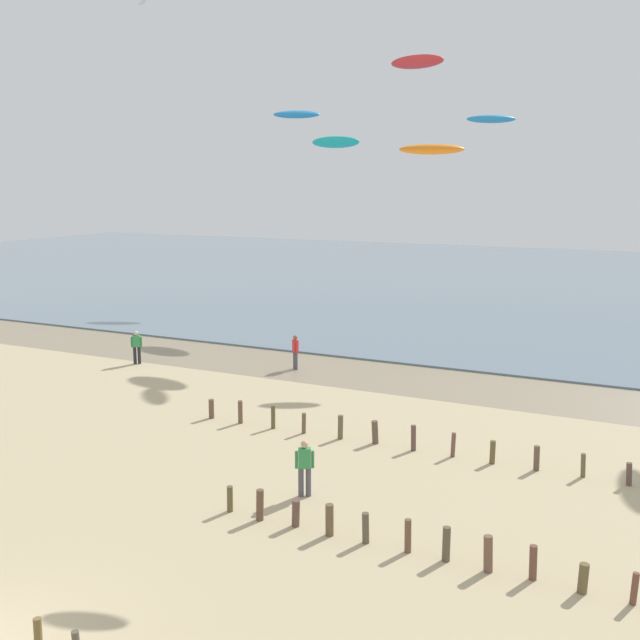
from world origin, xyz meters
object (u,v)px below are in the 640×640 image
at_px(kite_aloft_5, 335,142).
at_px(kite_aloft_7, 432,149).
at_px(kite_aloft_6, 297,114).
at_px(person_mid_beach, 295,351).
at_px(kite_aloft_1, 491,119).
at_px(kite_aloft_9, 417,62).
at_px(person_by_waterline, 305,466).
at_px(kite_aloft_3, 143,1).
at_px(person_nearest_camera, 137,346).

bearing_deg(kite_aloft_5, kite_aloft_7, -50.01).
bearing_deg(kite_aloft_6, person_mid_beach, 94.48).
relative_size(kite_aloft_1, kite_aloft_9, 0.73).
distance_m(kite_aloft_5, kite_aloft_9, 7.09).
relative_size(person_by_waterline, kite_aloft_9, 0.49).
bearing_deg(kite_aloft_7, kite_aloft_9, -87.41).
bearing_deg(kite_aloft_6, kite_aloft_9, 124.73).
bearing_deg(person_by_waterline, kite_aloft_6, 117.34).
height_order(kite_aloft_6, kite_aloft_9, kite_aloft_9).
bearing_deg(kite_aloft_7, kite_aloft_3, -53.98).
distance_m(person_mid_beach, kite_aloft_6, 26.33).
relative_size(person_nearest_camera, person_by_waterline, 1.00).
xyz_separation_m(kite_aloft_1, kite_aloft_6, (-17.60, 12.38, 1.89)).
bearing_deg(kite_aloft_9, kite_aloft_1, 150.52).
height_order(person_mid_beach, person_by_waterline, same).
relative_size(kite_aloft_3, kite_aloft_7, 0.96).
relative_size(kite_aloft_1, kite_aloft_5, 0.71).
bearing_deg(person_by_waterline, kite_aloft_5, 112.34).
distance_m(person_mid_beach, kite_aloft_5, 17.13).
distance_m(person_mid_beach, kite_aloft_7, 16.30).
xyz_separation_m(kite_aloft_7, kite_aloft_9, (-7.71, 22.10, 6.07)).
height_order(kite_aloft_3, kite_aloft_9, kite_aloft_3).
height_order(kite_aloft_1, kite_aloft_5, kite_aloft_1).
bearing_deg(kite_aloft_5, person_nearest_camera, -95.29).
bearing_deg(person_mid_beach, kite_aloft_9, 81.77).
xyz_separation_m(person_nearest_camera, person_by_waterline, (14.72, -10.51, 0.00)).
xyz_separation_m(person_mid_beach, kite_aloft_3, (-16.38, 10.15, 19.87)).
xyz_separation_m(person_mid_beach, kite_aloft_9, (1.81, 12.50, 15.17)).
relative_size(kite_aloft_1, kite_aloft_3, 1.39).
xyz_separation_m(kite_aloft_1, kite_aloft_7, (2.16, -17.55, -2.25)).
relative_size(kite_aloft_5, kite_aloft_6, 1.00).
xyz_separation_m(person_mid_beach, kite_aloft_6, (-10.24, 20.32, 13.23)).
relative_size(kite_aloft_3, kite_aloft_6, 0.51).
height_order(person_mid_beach, kite_aloft_6, kite_aloft_6).
xyz_separation_m(person_nearest_camera, kite_aloft_3, (-8.63, 12.61, 19.87)).
xyz_separation_m(kite_aloft_6, kite_aloft_7, (19.76, -29.93, -4.14)).
xyz_separation_m(person_nearest_camera, kite_aloft_9, (9.56, 14.95, 15.17)).
distance_m(person_nearest_camera, kite_aloft_3, 25.07).
bearing_deg(kite_aloft_1, kite_aloft_9, -65.94).
bearing_deg(kite_aloft_3, person_mid_beach, -166.24).
bearing_deg(person_nearest_camera, person_by_waterline, -35.53).
bearing_deg(kite_aloft_3, kite_aloft_5, -122.30).
distance_m(person_by_waterline, kite_aloft_1, 23.79).
bearing_deg(kite_aloft_1, kite_aloft_5, -50.75).
height_order(person_mid_beach, kite_aloft_3, kite_aloft_3).
distance_m(kite_aloft_6, kite_aloft_9, 14.50).
distance_m(kite_aloft_5, kite_aloft_6, 10.25).
distance_m(person_nearest_camera, kite_aloft_1, 21.56).
height_order(person_nearest_camera, kite_aloft_9, kite_aloft_9).
xyz_separation_m(kite_aloft_6, kite_aloft_9, (12.05, -7.83, 1.93)).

